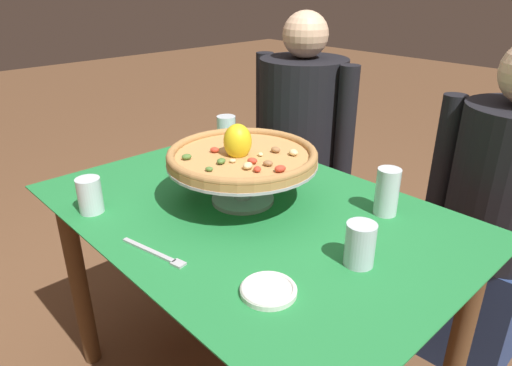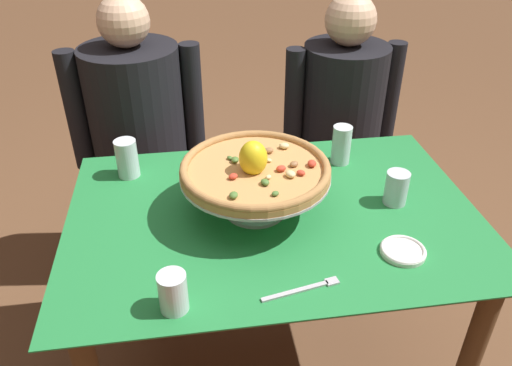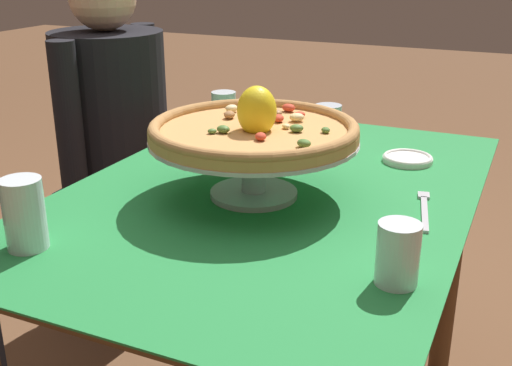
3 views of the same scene
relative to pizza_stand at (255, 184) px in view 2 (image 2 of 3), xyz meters
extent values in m
cylinder|color=brown|center=(-0.47, 0.32, -0.47)|extent=(0.06, 0.06, 0.69)
cylinder|color=brown|center=(0.58, 0.32, -0.47)|extent=(0.06, 0.06, 0.69)
cube|color=brown|center=(0.05, -0.02, -0.11)|extent=(1.17, 0.79, 0.02)
cube|color=#237F3D|center=(0.05, -0.02, -0.10)|extent=(1.21, 0.83, 0.00)
cylinder|color=#B7B7C1|center=(0.00, 0.00, -0.09)|extent=(0.18, 0.18, 0.01)
cylinder|color=#B7B7C1|center=(0.00, 0.00, -0.03)|extent=(0.05, 0.05, 0.11)
cylinder|color=#B7B7C1|center=(0.00, 0.00, 0.03)|extent=(0.43, 0.43, 0.01)
cylinder|color=tan|center=(0.00, 0.00, 0.04)|extent=(0.43, 0.43, 0.02)
torus|color=#AF7D47|center=(0.00, 0.00, 0.06)|extent=(0.43, 0.43, 0.02)
ellipsoid|color=#C63D28|center=(0.12, -0.05, 0.06)|extent=(0.03, 0.03, 0.01)
ellipsoid|color=beige|center=(0.04, 0.03, 0.06)|extent=(0.02, 0.02, 0.01)
ellipsoid|color=#C63D28|center=(0.16, -0.01, 0.06)|extent=(0.03, 0.04, 0.02)
ellipsoid|color=#4C7533|center=(-0.05, 0.04, 0.06)|extent=(0.03, 0.03, 0.02)
ellipsoid|color=beige|center=(0.10, 0.10, 0.06)|extent=(0.04, 0.03, 0.02)
ellipsoid|color=#4C7533|center=(-0.07, 0.06, 0.06)|extent=(0.02, 0.02, 0.01)
ellipsoid|color=#996B42|center=(0.11, -0.01, 0.06)|extent=(0.03, 0.03, 0.01)
ellipsoid|color=#C63D28|center=(0.07, -0.03, 0.06)|extent=(0.03, 0.03, 0.02)
ellipsoid|color=beige|center=(0.03, -0.06, 0.06)|extent=(0.02, 0.02, 0.01)
ellipsoid|color=#4C7533|center=(0.01, -0.09, 0.06)|extent=(0.03, 0.03, 0.02)
ellipsoid|color=#C63D28|center=(-0.07, -0.05, 0.06)|extent=(0.03, 0.03, 0.01)
ellipsoid|color=#996B42|center=(0.05, 0.08, 0.06)|extent=(0.03, 0.03, 0.02)
ellipsoid|color=beige|center=(0.09, -0.06, 0.06)|extent=(0.04, 0.04, 0.02)
ellipsoid|color=#4C7533|center=(0.03, -0.14, 0.06)|extent=(0.03, 0.03, 0.01)
ellipsoid|color=#4C7533|center=(-0.08, -0.14, 0.06)|extent=(0.03, 0.03, 0.02)
ellipsoid|color=yellow|center=(-0.01, -0.01, 0.09)|extent=(0.10, 0.10, 0.10)
cylinder|color=silver|center=(-0.24, -0.36, -0.04)|extent=(0.07, 0.07, 0.10)
cylinder|color=silver|center=(-0.24, -0.36, -0.06)|extent=(0.06, 0.06, 0.06)
cylinder|color=silver|center=(-0.38, 0.26, -0.03)|extent=(0.07, 0.07, 0.13)
cylinder|color=silver|center=(-0.38, 0.26, -0.06)|extent=(0.06, 0.06, 0.07)
cylinder|color=silver|center=(0.43, -0.02, -0.04)|extent=(0.07, 0.07, 0.10)
cylinder|color=silver|center=(0.43, -0.02, -0.06)|extent=(0.06, 0.06, 0.06)
cylinder|color=silver|center=(0.33, 0.24, -0.03)|extent=(0.06, 0.06, 0.13)
cylinder|color=silver|center=(0.33, 0.24, -0.06)|extent=(0.06, 0.06, 0.06)
cylinder|color=white|center=(0.36, -0.25, -0.09)|extent=(0.12, 0.12, 0.01)
torus|color=white|center=(0.36, -0.25, -0.08)|extent=(0.12, 0.12, 0.01)
cube|color=#B7B7C1|center=(0.05, -0.35, -0.09)|extent=(0.17, 0.05, 0.01)
cube|color=#B7B7C1|center=(0.14, -0.33, -0.09)|extent=(0.04, 0.03, 0.01)
cube|color=black|center=(-0.38, 0.69, -0.60)|extent=(0.29, 0.33, 0.45)
cylinder|color=black|center=(-0.38, 0.69, -0.09)|extent=(0.39, 0.39, 0.57)
sphere|color=beige|center=(-0.38, 0.69, 0.30)|extent=(0.19, 0.19, 0.19)
cylinder|color=black|center=(-0.61, 0.68, -0.04)|extent=(0.08, 0.08, 0.49)
cylinder|color=black|center=(-0.15, 0.70, -0.04)|extent=(0.08, 0.08, 0.49)
cube|color=navy|center=(0.49, 0.73, -0.59)|extent=(0.29, 0.33, 0.46)
cylinder|color=black|center=(0.49, 0.73, -0.10)|extent=(0.37, 0.37, 0.51)
sphere|color=beige|center=(0.49, 0.73, 0.26)|extent=(0.20, 0.20, 0.20)
cylinder|color=black|center=(0.27, 0.72, -0.06)|extent=(0.08, 0.08, 0.43)
cylinder|color=black|center=(0.70, 0.74, -0.06)|extent=(0.08, 0.08, 0.43)
camera|label=1|loc=(0.91, -0.80, 0.52)|focal=32.08mm
camera|label=2|loc=(-0.18, -1.20, 0.79)|focal=35.18mm
camera|label=3|loc=(-1.13, -0.52, 0.40)|focal=44.49mm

